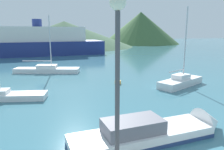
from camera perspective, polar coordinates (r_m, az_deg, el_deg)
streetlamp at (r=5.21m, az=1.44°, el=3.74°), size 0.39×0.39×5.10m
motorboat_near at (r=11.19m, az=12.12°, el=-14.26°), size 8.29×2.14×1.79m
sailboat_inner at (r=28.52m, az=-16.64°, el=1.39°), size 8.07×4.27×6.97m
sailboat_outer at (r=21.77m, az=17.51°, el=-1.54°), size 5.62×3.63×7.33m
ferry_distant at (r=50.21m, az=-18.72°, el=8.01°), size 27.89×8.87×7.58m
buoy_marker at (r=21.72m, az=1.52°, el=-1.46°), size 0.62×0.62×0.71m
hill_central at (r=74.38m, az=-12.30°, el=10.43°), size 44.77×44.77×8.22m
hill_east at (r=90.76m, az=7.48°, el=12.10°), size 30.74×30.74×12.54m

